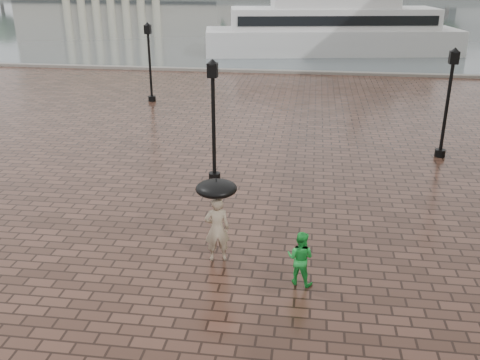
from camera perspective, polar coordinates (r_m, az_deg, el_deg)
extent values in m
plane|color=#475256|center=(100.74, 9.68, 17.37)|extent=(240.00, 240.00, 0.00)
cube|color=slate|center=(41.20, 11.38, 10.97)|extent=(80.00, 0.60, 0.30)
cylinder|color=black|center=(20.16, -2.73, 0.37)|extent=(0.44, 0.44, 0.30)
cylinder|color=black|center=(19.56, -2.83, 5.42)|extent=(0.14, 0.14, 4.00)
cube|color=black|center=(19.06, -2.95, 11.62)|extent=(0.35, 0.35, 0.50)
sphere|color=beige|center=(19.06, -2.95, 11.62)|extent=(0.28, 0.28, 0.28)
cylinder|color=black|center=(24.25, 20.55, 2.73)|extent=(0.44, 0.44, 0.30)
cylinder|color=black|center=(23.75, 21.14, 6.94)|extent=(0.14, 0.14, 4.00)
cube|color=black|center=(23.34, 21.87, 12.03)|extent=(0.35, 0.35, 0.50)
sphere|color=beige|center=(23.34, 21.87, 12.03)|extent=(0.28, 0.28, 0.28)
cylinder|color=black|center=(32.72, -9.37, 8.58)|extent=(0.44, 0.44, 0.30)
cylinder|color=black|center=(32.35, -9.58, 11.77)|extent=(0.14, 0.14, 4.00)
cube|color=black|center=(32.05, -9.82, 15.55)|extent=(0.35, 0.35, 0.50)
sphere|color=beige|center=(32.05, -9.82, 15.55)|extent=(0.28, 0.28, 0.28)
imported|color=gray|center=(14.50, -2.47, -5.23)|extent=(0.77, 0.60, 1.88)
imported|color=green|center=(13.65, 6.45, -8.27)|extent=(0.84, 0.74, 1.45)
cube|color=silver|center=(50.99, 9.76, 14.38)|extent=(23.42, 9.33, 2.19)
cube|color=silver|center=(50.77, 9.91, 16.62)|extent=(18.80, 7.82, 1.83)
cube|color=black|center=(48.41, 10.50, 16.34)|extent=(17.10, 3.09, 0.82)
cube|color=black|center=(53.13, 9.38, 16.88)|extent=(17.10, 3.09, 0.82)
cylinder|color=black|center=(14.21, -2.51, -2.87)|extent=(0.02, 0.02, 0.95)
ellipsoid|color=black|center=(14.00, -2.55, -0.92)|extent=(1.10, 1.10, 0.39)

